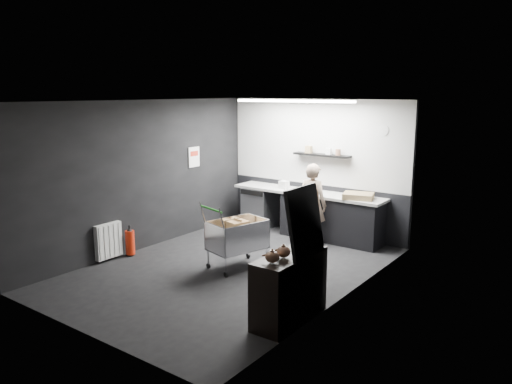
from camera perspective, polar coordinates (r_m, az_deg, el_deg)
The scene contains 22 objects.
floor at distance 8.24m, azimuth -2.93°, elevation -8.77°, with size 5.50×5.50×0.00m, color black.
ceiling at distance 7.74m, azimuth -3.14°, elevation 10.34°, with size 5.50×5.50×0.00m, color silver.
wall_back at distance 10.13m, azimuth 6.85°, elevation 2.87°, with size 5.50×5.50×0.00m, color black.
wall_front at distance 6.06m, azimuth -19.71°, elevation -3.55°, with size 5.50×5.50×0.00m, color black.
wall_left at distance 9.26m, azimuth -12.68°, elevation 1.86°, with size 5.50×5.50×0.00m, color black.
wall_right at distance 6.82m, azimuth 10.12°, elevation -1.42°, with size 5.50×5.50×0.00m, color black.
kitchen_wall_panel at distance 10.05m, azimuth 6.86°, elevation 5.68°, with size 3.95×0.02×1.70m, color beige.
dado_panel at distance 10.27m, azimuth 6.69°, elevation -1.83°, with size 3.95×0.02×1.00m, color black.
floating_shelf at distance 9.88m, azimuth 7.53°, elevation 4.22°, with size 1.20×0.22×0.04m, color black.
wall_clock at distance 9.41m, azimuth 14.37°, elevation 6.85°, with size 0.20×0.20×0.03m, color silver.
poster at distance 10.11m, azimuth -7.11°, elevation 3.99°, with size 0.02×0.30×0.40m, color white.
poster_red_band at distance 10.09m, azimuth -7.09°, elevation 4.38°, with size 0.01×0.22×0.10m, color red.
radiator at distance 8.88m, azimuth -16.51°, elevation -5.37°, with size 0.10×0.50×0.60m, color silver.
ceiling_strip at distance 9.24m, azimuth 4.26°, elevation 10.32°, with size 2.40×0.20×0.04m, color white.
prep_counter at distance 9.96m, azimuth 6.47°, elevation -2.51°, with size 3.20×0.61×0.90m.
person at distance 9.38m, azimuth 6.50°, elevation -1.40°, with size 0.56×0.37×1.55m, color #C4B29B.
shopping_cart at distance 8.16m, azimuth -2.16°, elevation -5.19°, with size 0.82×1.12×1.08m.
sideboard at distance 6.34m, azimuth 4.08°, elevation -9.80°, with size 0.49×1.16×1.73m.
fire_extinguisher at distance 9.07m, azimuth -14.20°, elevation -5.51°, with size 0.16×0.16×0.53m.
cardboard_box at distance 9.37m, azimuth 11.61°, elevation -0.45°, with size 0.54×0.41×0.11m, color olive.
pink_tub at distance 9.88m, azimuth 6.08°, elevation 0.68°, with size 0.22×0.22×0.22m, color silver.
white_container at distance 10.13m, azimuth 3.21°, elevation 0.82°, with size 0.18×0.14×0.16m, color silver.
Camera 1 is at (4.90, -5.99, 2.85)m, focal length 35.00 mm.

